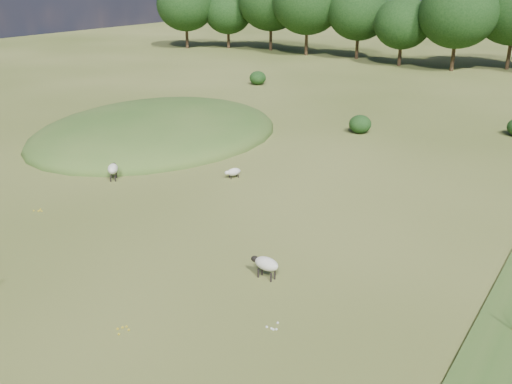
# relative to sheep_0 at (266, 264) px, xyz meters

# --- Properties ---
(ground) EXTENTS (160.00, 160.00, 0.00)m
(ground) POSITION_rel_sheep_0_xyz_m (-6.01, 21.39, -0.63)
(ground) COLOR #3E4E18
(ground) RESTS_ON ground
(mound) EXTENTS (16.00, 20.00, 4.00)m
(mound) POSITION_rel_sheep_0_xyz_m (-18.01, 13.39, -0.63)
(mound) COLOR #33561E
(mound) RESTS_ON ground
(treeline) EXTENTS (96.28, 14.66, 11.70)m
(treeline) POSITION_rel_sheep_0_xyz_m (-7.07, 56.83, 5.94)
(treeline) COLOR black
(treeline) RESTS_ON ground
(shrubs) EXTENTS (28.55, 13.76, 1.42)m
(shrubs) POSITION_rel_sheep_0_xyz_m (-9.07, 28.16, 0.06)
(shrubs) COLOR black
(shrubs) RESTS_ON ground
(sheep_0) EXTENTS (1.25, 0.58, 0.90)m
(sheep_0) POSITION_rel_sheep_0_xyz_m (0.00, 0.00, 0.00)
(sheep_0) COLOR beige
(sheep_0) RESTS_ON ground
(sheep_1) EXTENTS (0.76, 1.06, 0.59)m
(sheep_1) POSITION_rel_sheep_0_xyz_m (-7.76, 8.71, -0.25)
(sheep_1) COLOR beige
(sheep_1) RESTS_ON ground
(sheep_2) EXTENTS (1.15, 1.25, 0.94)m
(sheep_2) POSITION_rel_sheep_0_xyz_m (-13.35, 4.71, 0.03)
(sheep_2) COLOR beige
(sheep_2) RESTS_ON ground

